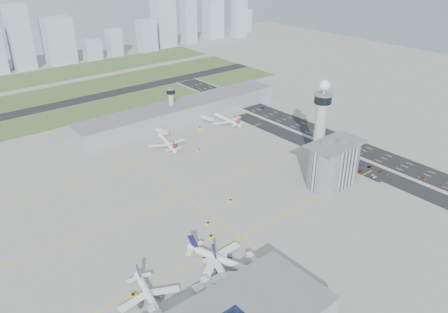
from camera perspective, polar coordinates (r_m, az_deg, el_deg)
ground at (r=298.26m, az=4.27°, el=-4.90°), size 1000.00×1000.00×0.00m
grass_strip_0 at (r=463.84m, az=-17.10°, el=5.74°), size 480.00×50.00×0.08m
grass_strip_1 at (r=530.99m, az=-20.37°, el=7.81°), size 480.00×60.00×0.08m
grass_strip_2 at (r=604.66m, az=-23.07°, el=9.49°), size 480.00×70.00×0.08m
runway at (r=496.68m, az=-18.82°, el=6.83°), size 480.00×22.00×0.10m
highway at (r=378.27m, az=17.10°, el=1.04°), size 28.00×500.00×0.10m
barrier_left at (r=367.30m, az=15.86°, el=0.54°), size 0.60×500.00×1.20m
barrier_right at (r=388.99m, az=18.29°, el=1.66°), size 0.60×500.00×1.20m
landside_road at (r=354.28m, az=16.09°, el=-0.58°), size 18.00×260.00×0.08m
parking_lot at (r=347.04m, az=17.48°, el=-1.37°), size 20.00×44.00×0.10m
taxiway_line_h_0 at (r=257.39m, az=2.29°, el=-10.53°), size 260.00×0.60×0.01m
taxiway_line_h_1 at (r=296.98m, az=-5.40°, el=-5.10°), size 260.00×0.60×0.01m
taxiway_line_h_2 at (r=342.55m, az=-11.07°, el=-0.96°), size 260.00×0.60×0.01m
taxiway_line_v at (r=296.98m, az=-5.40°, el=-5.10°), size 0.60×260.00×0.01m
control_tower at (r=336.38m, az=12.55°, el=4.93°), size 14.00×14.00×64.50m
secondary_tower at (r=415.26m, az=-6.90°, el=7.11°), size 8.60×8.60×31.90m
admin_building at (r=313.22m, az=14.11°, el=-0.87°), size 42.00×24.00×33.50m
terminal_pier at (r=422.43m, az=-5.53°, el=5.95°), size 210.00×32.00×15.80m
airplane_near_a at (r=218.38m, az=-9.72°, el=-17.28°), size 36.91×41.24×10.13m
airplane_near_b at (r=223.66m, az=0.23°, el=-15.33°), size 45.86×49.64×11.38m
airplane_near_c at (r=235.27m, az=-0.39°, el=-12.83°), size 46.68×50.50×11.56m
airplane_far_a at (r=367.15m, az=-7.49°, el=2.18°), size 40.52×44.86×10.79m
airplane_far_b at (r=411.04m, az=0.41°, el=5.10°), size 33.60×39.08×10.62m
jet_bridge_near_1 at (r=216.45m, az=-0.99°, el=-18.10°), size 5.39×14.31×5.70m
jet_bridge_near_2 at (r=231.18m, az=5.05°, el=-14.74°), size 5.39×14.31×5.70m
jet_bridge_far_0 at (r=393.07m, az=-8.77°, el=3.36°), size 5.39×14.31×5.70m
jet_bridge_far_1 at (r=418.32m, az=-2.90°, el=5.09°), size 5.39×14.31×5.70m
tug_0 at (r=224.94m, az=-11.77°, el=-17.35°), size 4.13×3.90×1.98m
tug_1 at (r=256.40m, az=-1.71°, el=-10.44°), size 3.45×2.71×1.79m
tug_2 at (r=267.35m, az=-2.09°, el=-8.73°), size 3.24×2.72×1.60m
tug_3 at (r=288.59m, az=0.86°, el=-5.79°), size 3.42×2.82×1.71m
tug_4 at (r=357.01m, az=-3.27°, el=0.85°), size 3.42×2.72×1.76m
tug_5 at (r=399.53m, az=-3.17°, el=3.74°), size 3.70×4.04×1.94m
car_lot_0 at (r=335.27m, az=19.10°, el=-2.54°), size 3.26×1.40×1.09m
car_lot_1 at (r=337.68m, az=18.91°, el=-2.30°), size 3.36×1.25×1.10m
car_lot_2 at (r=340.50m, az=17.39°, el=-1.81°), size 4.07×2.23×1.08m
car_lot_3 at (r=343.45m, az=16.59°, el=-1.44°), size 3.97×1.96×1.11m
car_lot_4 at (r=349.11m, az=15.60°, el=-0.83°), size 3.43×1.78×1.11m
car_lot_5 at (r=350.62m, az=15.07°, el=-0.63°), size 4.05×1.90×1.28m
car_lot_6 at (r=342.12m, az=20.61°, el=-2.18°), size 4.86×2.46×1.32m
car_lot_7 at (r=344.80m, az=19.73°, el=-1.82°), size 4.11×2.16×1.14m
car_lot_8 at (r=348.98m, az=18.46°, el=-1.25°), size 3.76×1.55×1.28m
car_lot_9 at (r=351.21m, az=17.51°, el=-0.93°), size 3.65×1.61×1.17m
car_lot_10 at (r=355.14m, az=16.68°, el=-0.50°), size 4.42×2.47×1.17m
car_lot_11 at (r=358.86m, az=15.64°, el=-0.07°), size 3.96×2.15×1.09m
car_hw_0 at (r=347.31m, az=24.60°, el=-2.52°), size 1.96×3.80×1.24m
car_hw_1 at (r=398.90m, az=12.65°, el=3.01°), size 1.30×3.62×1.19m
car_hw_2 at (r=452.74m, az=5.17°, el=6.40°), size 2.63×4.68×1.24m
car_hw_4 at (r=488.51m, az=-0.96°, el=8.00°), size 1.53×3.29×1.09m
skyline_bldg_8 at (r=644.49m, az=-25.15°, el=13.91°), size 26.33×21.06×83.39m
skyline_bldg_9 at (r=661.09m, az=-20.80°, el=13.97°), size 36.96×29.57×62.11m
skyline_bldg_10 at (r=671.39m, az=-16.81°, el=13.20°), size 23.01×18.41×27.75m
skyline_bldg_11 at (r=683.83m, az=-14.12°, el=14.23°), size 20.22×16.18×38.97m
skyline_bldg_12 at (r=705.57m, az=-10.05°, el=15.29°), size 26.14×20.92×46.89m
skyline_bldg_13 at (r=732.38m, az=-7.89°, el=17.20°), size 32.26×25.81×81.20m
skyline_bldg_14 at (r=751.17m, az=-4.63°, el=17.09°), size 21.59×17.28×68.75m
skyline_bldg_15 at (r=792.86m, az=-1.42°, el=17.46°), size 30.25×24.20×63.40m
skyline_bldg_16 at (r=804.14m, az=1.99°, el=17.87°), size 23.04×18.43×71.56m
skyline_bldg_17 at (r=850.63m, az=2.66°, el=17.29°), size 22.64×18.11×41.06m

